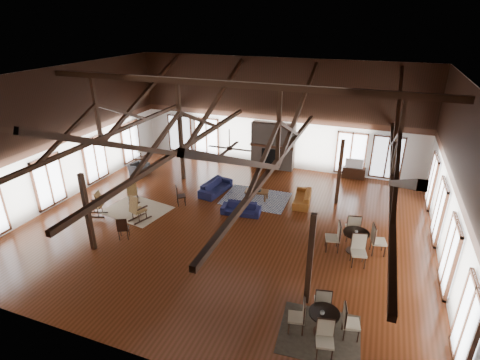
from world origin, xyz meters
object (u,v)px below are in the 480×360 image
at_px(armchair, 139,169).
at_px(cafe_table_far, 356,238).
at_px(cafe_table_near, 324,319).
at_px(coffee_table, 257,192).
at_px(sofa_navy_left, 216,187).
at_px(tv_console, 354,173).
at_px(sofa_navy_front, 241,209).
at_px(sofa_orange, 302,197).

xyz_separation_m(armchair, cafe_table_far, (11.66, -3.40, 0.26)).
bearing_deg(cafe_table_near, coffee_table, 120.72).
xyz_separation_m(sofa_navy_left, armchair, (-4.84, 0.60, 0.02)).
xyz_separation_m(cafe_table_near, cafe_table_far, (0.47, 4.31, 0.06)).
distance_m(cafe_table_near, tv_console, 11.34).
bearing_deg(tv_console, coffee_table, -134.15).
distance_m(sofa_navy_front, tv_console, 7.21).
bearing_deg(sofa_navy_left, armchair, 91.07).
distance_m(cafe_table_near, cafe_table_far, 4.34).
relative_size(sofa_orange, cafe_table_near, 0.92).
xyz_separation_m(sofa_orange, armchair, (-9.05, 0.20, 0.04)).
height_order(cafe_table_far, tv_console, cafe_table_far).
xyz_separation_m(coffee_table, cafe_table_near, (4.24, -7.14, 0.14)).
height_order(cafe_table_near, tv_console, cafe_table_near).
bearing_deg(sofa_navy_front, coffee_table, 76.75).
height_order(sofa_orange, tv_console, tv_console).
relative_size(sofa_orange, tv_console, 1.56).
height_order(sofa_navy_left, coffee_table, sofa_navy_left).
distance_m(sofa_navy_front, sofa_orange, 3.04).
bearing_deg(sofa_navy_left, coffee_table, -80.68).
distance_m(coffee_table, cafe_table_near, 8.31).
relative_size(sofa_orange, cafe_table_far, 0.82).
distance_m(sofa_navy_left, tv_console, 7.48).
height_order(sofa_navy_left, cafe_table_far, cafe_table_far).
bearing_deg(cafe_table_far, sofa_orange, 129.26).
bearing_deg(tv_console, sofa_navy_front, -126.18).
height_order(cafe_table_near, cafe_table_far, cafe_table_far).
distance_m(coffee_table, tv_console, 5.84).
bearing_deg(coffee_table, sofa_orange, -1.36).
bearing_deg(sofa_navy_left, sofa_navy_front, -121.57).
xyz_separation_m(sofa_orange, tv_console, (1.96, 3.83, 0.03)).
relative_size(armchair, cafe_table_near, 0.48).
bearing_deg(coffee_table, sofa_navy_left, 170.07).
height_order(sofa_navy_front, armchair, armchair).
height_order(armchair, cafe_table_far, cafe_table_far).
bearing_deg(coffee_table, cafe_table_far, -42.07).
bearing_deg(sofa_orange, sofa_navy_left, -89.98).
bearing_deg(sofa_navy_left, cafe_table_far, -104.11).
xyz_separation_m(sofa_orange, cafe_table_far, (2.61, -3.19, 0.30)).
distance_m(sofa_navy_front, sofa_navy_left, 2.48).
relative_size(coffee_table, tv_console, 1.01).
xyz_separation_m(sofa_orange, cafe_table_near, (2.14, -7.50, 0.24)).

